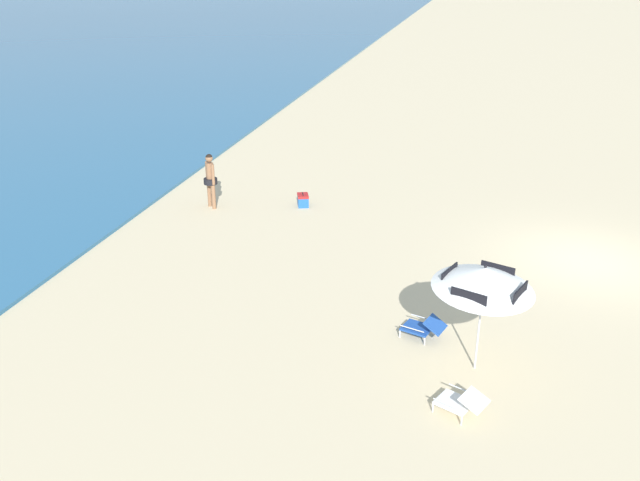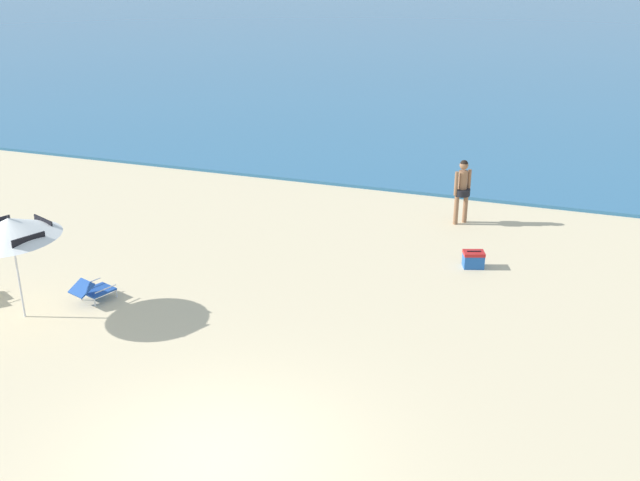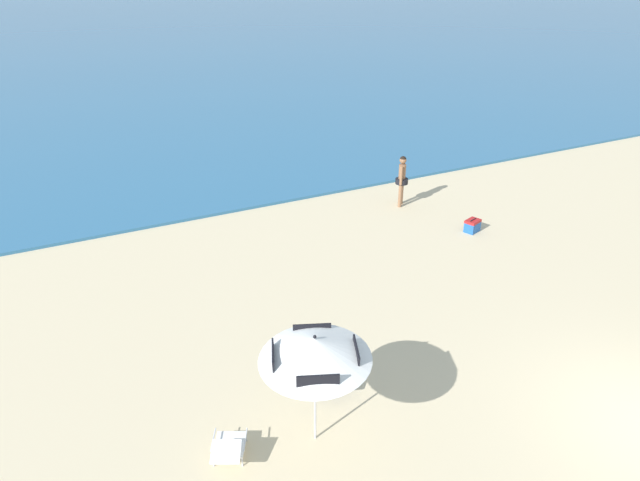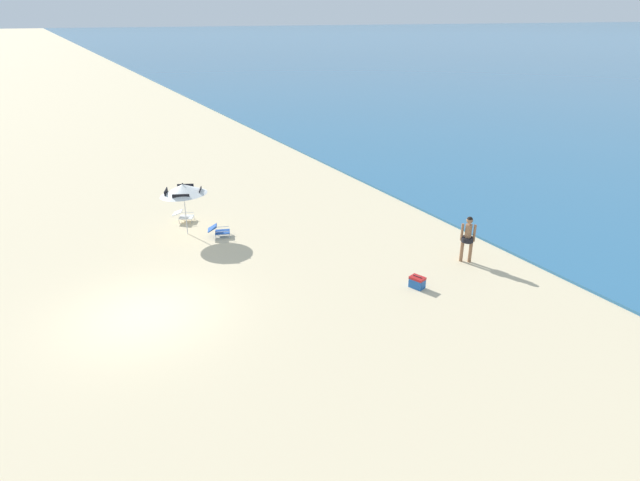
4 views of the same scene
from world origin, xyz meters
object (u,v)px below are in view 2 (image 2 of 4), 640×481
(person_standing_near_shore, at_px, (462,187))
(cooler_box, at_px, (473,259))
(beach_umbrella_striped_main, at_px, (10,228))
(lounge_chair_under_umbrella, at_px, (93,290))

(person_standing_near_shore, distance_m, cooler_box, 3.11)
(beach_umbrella_striped_main, distance_m, lounge_chair_under_umbrella, 2.23)
(cooler_box, bearing_deg, lounge_chair_under_umbrella, -148.89)
(lounge_chair_under_umbrella, distance_m, person_standing_near_shore, 10.05)
(beach_umbrella_striped_main, relative_size, person_standing_near_shore, 1.53)
(lounge_chair_under_umbrella, bearing_deg, beach_umbrella_striped_main, -130.08)
(person_standing_near_shore, bearing_deg, lounge_chair_under_umbrella, -132.18)
(lounge_chair_under_umbrella, relative_size, cooler_box, 1.74)
(beach_umbrella_striped_main, bearing_deg, person_standing_near_shore, 48.08)
(lounge_chair_under_umbrella, bearing_deg, cooler_box, 31.11)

